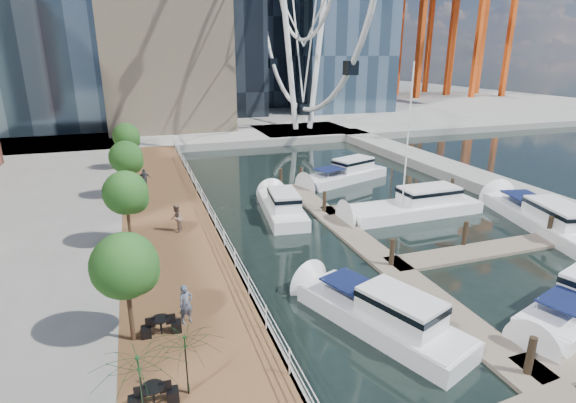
{
  "coord_description": "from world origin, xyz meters",
  "views": [
    {
      "loc": [
        -10.49,
        -12.71,
        12.0
      ],
      "look_at": [
        -1.68,
        13.12,
        3.0
      ],
      "focal_mm": 28.0,
      "sensor_mm": 36.0,
      "label": 1
    }
  ],
  "objects": [
    {
      "name": "pedestrian_mid",
      "position": [
        -8.55,
        15.29,
        1.93
      ],
      "size": [
        0.93,
        1.07,
        1.86
      ],
      "primitive_type": "imported",
      "rotation": [
        0.0,
        0.0,
        -1.86
      ],
      "color": "#886C5E",
      "rests_on": "boardwalk"
    },
    {
      "name": "railing",
      "position": [
        -6.1,
        15.0,
        1.52
      ],
      "size": [
        0.1,
        60.0,
        1.05
      ],
      "primitive_type": null,
      "color": "white",
      "rests_on": "boardwalk"
    },
    {
      "name": "boardwalk",
      "position": [
        -9.0,
        15.0,
        0.5
      ],
      "size": [
        6.0,
        60.0,
        1.0
      ],
      "primitive_type": "cube",
      "color": "brown",
      "rests_on": "ground"
    },
    {
      "name": "port_cranes",
      "position": [
        67.67,
        95.67,
        20.0
      ],
      "size": [
        40.0,
        52.0,
        38.0
      ],
      "color": "#D84C14",
      "rests_on": "ground"
    },
    {
      "name": "pedestrian_near",
      "position": [
        -9.2,
        4.54,
        1.89
      ],
      "size": [
        0.76,
        0.65,
        1.77
      ],
      "primitive_type": "imported",
      "rotation": [
        0.0,
        0.0,
        0.41
      ],
      "color": "slate",
      "rests_on": "boardwalk"
    },
    {
      "name": "moored_yachts",
      "position": [
        8.77,
        13.46,
        0.0
      ],
      "size": [
        23.59,
        41.07,
        11.5
      ],
      "color": "white",
      "rests_on": "ground"
    },
    {
      "name": "seawall",
      "position": [
        -6.0,
        15.0,
        0.5
      ],
      "size": [
        0.25,
        60.0,
        1.0
      ],
      "primitive_type": "cube",
      "color": "#595954",
      "rests_on": "ground"
    },
    {
      "name": "breakwater",
      "position": [
        20.0,
        20.0,
        0.5
      ],
      "size": [
        4.0,
        60.0,
        1.0
      ],
      "primitive_type": "cube",
      "color": "gray",
      "rests_on": "ground"
    },
    {
      "name": "street_trees",
      "position": [
        -11.4,
        14.0,
        4.29
      ],
      "size": [
        2.6,
        42.6,
        4.6
      ],
      "color": "#3F2B1C",
      "rests_on": "ground"
    },
    {
      "name": "pedestrian_far",
      "position": [
        -10.15,
        26.28,
        1.86
      ],
      "size": [
        1.02,
        0.44,
        1.73
      ],
      "primitive_type": "imported",
      "rotation": [
        0.0,
        0.0,
        3.12
      ],
      "color": "#373B44",
      "rests_on": "boardwalk"
    },
    {
      "name": "land_far",
      "position": [
        0.0,
        102.0,
        0.5
      ],
      "size": [
        200.0,
        114.0,
        1.0
      ],
      "primitive_type": "cube",
      "color": "gray",
      "rests_on": "ground"
    },
    {
      "name": "ground",
      "position": [
        0.0,
        0.0,
        0.0
      ],
      "size": [
        520.0,
        520.0,
        0.0
      ],
      "primitive_type": "plane",
      "color": "black",
      "rests_on": "ground"
    },
    {
      "name": "floating_docks",
      "position": [
        7.97,
        9.98,
        0.49
      ],
      "size": [
        16.0,
        34.0,
        2.6
      ],
      "color": "#6D6051",
      "rests_on": "ground"
    },
    {
      "name": "pier",
      "position": [
        14.0,
        52.0,
        0.5
      ],
      "size": [
        14.0,
        12.0,
        1.0
      ],
      "primitive_type": "cube",
      "color": "gray",
      "rests_on": "ground"
    }
  ]
}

